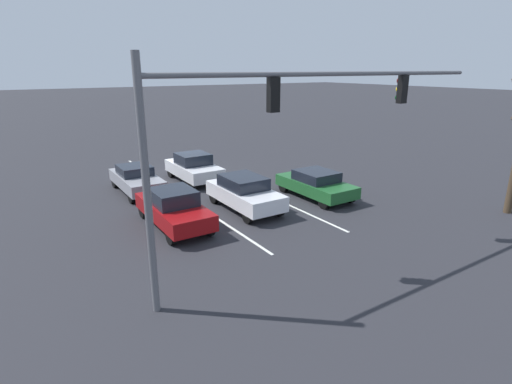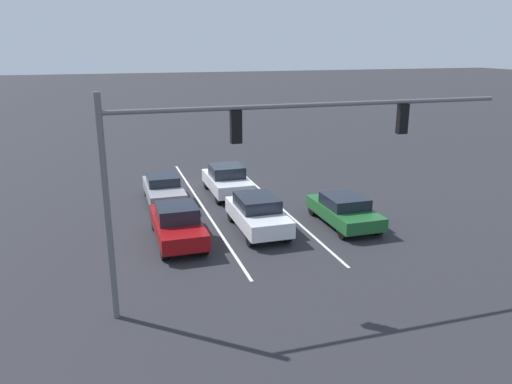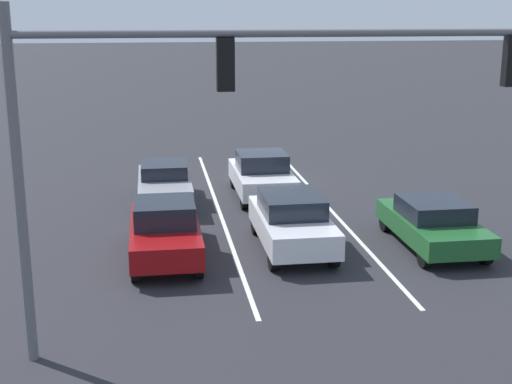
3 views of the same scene
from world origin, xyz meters
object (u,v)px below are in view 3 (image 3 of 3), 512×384
Objects in this scene: car_maroon_rightlane_front at (165,229)px; car_silver_midlane_second at (262,175)px; car_gray_rightlane_second at (164,183)px; car_darkgreen_leftlane_front at (433,223)px; car_white_midlane_front at (292,221)px; traffic_signal_gantry at (237,100)px.

car_maroon_rightlane_front is 1.08× the size of car_silver_midlane_second.
car_darkgreen_leftlane_front is at bearing 142.32° from car_gray_rightlane_second.
car_silver_midlane_second is (-0.06, -5.70, -0.01)m from car_white_midlane_front.
car_maroon_rightlane_front is 1.04× the size of car_gray_rightlane_second.
traffic_signal_gantry is (6.13, 5.19, 4.16)m from car_darkgreen_leftlane_front.
car_silver_midlane_second is (-3.43, -0.44, 0.06)m from car_gray_rightlane_second.
car_white_midlane_front is at bearing -176.50° from car_maroon_rightlane_front.
car_gray_rightlane_second is 0.34× the size of traffic_signal_gantry.
car_darkgreen_leftlane_front is 7.22m from car_silver_midlane_second.
car_gray_rightlane_second is 3.46m from car_silver_midlane_second.
car_darkgreen_leftlane_front is 7.43m from car_maroon_rightlane_front.
car_darkgreen_leftlane_front is at bearing 122.48° from car_silver_midlane_second.
car_silver_midlane_second is (3.87, -6.09, 0.10)m from car_darkgreen_leftlane_front.
car_darkgreen_leftlane_front is 0.33× the size of traffic_signal_gantry.
car_maroon_rightlane_front is 0.35× the size of traffic_signal_gantry.
car_gray_rightlane_second is at bearing -57.30° from car_white_midlane_front.
car_gray_rightlane_second is 1.04× the size of car_silver_midlane_second.
traffic_signal_gantry is (-1.29, 5.36, 4.07)m from car_maroon_rightlane_front.
car_maroon_rightlane_front is at bearing 88.78° from car_gray_rightlane_second.
car_gray_rightlane_second is at bearing 7.36° from car_silver_midlane_second.
traffic_signal_gantry reaches higher than car_silver_midlane_second.
car_white_midlane_front is at bearing -5.66° from car_darkgreen_leftlane_front.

